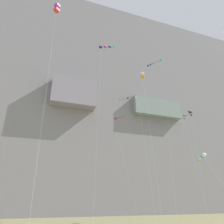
% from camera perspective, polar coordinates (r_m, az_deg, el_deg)
% --- Properties ---
extents(cliff_face, '(180.00, 26.06, 74.94)m').
position_cam_1_polar(cliff_face, '(76.34, -11.74, 3.57)').
color(cliff_face, gray).
rests_on(cliff_face, ground).
extents(kite_delta_far_left, '(1.41, 2.86, 20.40)m').
position_cam_1_polar(kite_delta_far_left, '(47.65, 19.13, -2.73)').
color(kite_delta_far_left, green).
rests_on(kite_delta_far_left, ground).
extents(kite_box_upper_mid, '(0.89, 3.29, 29.25)m').
position_cam_1_polar(kite_box_upper_mid, '(33.21, -14.91, 25.66)').
color(kite_box_upper_mid, purple).
rests_on(kite_box_upper_mid, ground).
extents(kite_banner_upper_right, '(3.58, 4.14, 21.24)m').
position_cam_1_polar(kite_banner_upper_right, '(46.08, 2.36, -4.55)').
color(kite_banner_upper_right, black).
rests_on(kite_banner_upper_right, ground).
extents(kite_banner_low_right, '(2.16, 3.85, 33.44)m').
position_cam_1_polar(kite_banner_low_right, '(48.64, 12.09, 10.36)').
color(kite_banner_low_right, black).
rests_on(kite_banner_low_right, ground).
extents(kite_windsock_mid_right, '(4.29, 2.43, 33.70)m').
position_cam_1_polar(kite_windsock_mid_right, '(45.16, -2.00, 17.28)').
color(kite_windsock_mid_right, navy).
rests_on(kite_windsock_mid_right, ground).
extents(kite_windsock_far_right, '(1.74, 8.40, 10.35)m').
position_cam_1_polar(kite_windsock_far_right, '(34.79, 23.58, -11.19)').
color(kite_windsock_far_right, white).
rests_on(kite_windsock_far_right, ground).
extents(kite_banner_high_left, '(3.10, 6.58, 22.17)m').
position_cam_1_polar(kite_banner_high_left, '(38.44, 5.38, 0.32)').
color(kite_banner_high_left, black).
rests_on(kite_banner_high_left, ground).
extents(kite_delta_high_right, '(3.48, 3.14, 20.97)m').
position_cam_1_polar(kite_delta_high_right, '(47.47, 21.49, -1.29)').
color(kite_delta_high_right, black).
rests_on(kite_delta_high_right, ground).
extents(kite_box_low_center, '(0.82, 2.64, 25.54)m').
position_cam_1_polar(kite_box_low_center, '(38.94, 8.42, 9.68)').
color(kite_box_low_center, white).
rests_on(kite_box_low_center, ground).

